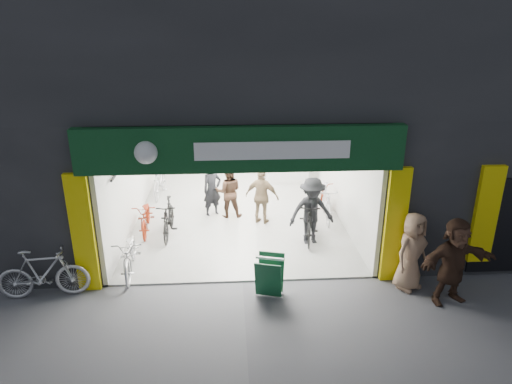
{
  "coord_description": "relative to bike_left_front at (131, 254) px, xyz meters",
  "views": [
    {
      "loc": [
        -0.24,
        -8.66,
        5.38
      ],
      "look_at": [
        0.39,
        1.5,
        1.55
      ],
      "focal_mm": 32.0,
      "sensor_mm": 36.0,
      "label": 1
    }
  ],
  "objects": [
    {
      "name": "customer_d",
      "position": [
        3.15,
        2.45,
        0.35
      ],
      "size": [
        1.04,
        0.75,
        1.64
      ],
      "primitive_type": "imported",
      "rotation": [
        0.0,
        0.0,
        2.74
      ],
      "color": "#7C6548",
      "rests_on": "ground"
    },
    {
      "name": "customer_b",
      "position": [
        2.23,
        2.98,
        0.32
      ],
      "size": [
        0.77,
        0.61,
        1.58
      ],
      "primitive_type": "imported",
      "rotation": [
        0.0,
        0.0,
        3.15
      ],
      "color": "#3B261B",
      "rests_on": "ground"
    },
    {
      "name": "bike_left_back",
      "position": [
        0.0,
        4.83,
        0.07
      ],
      "size": [
        0.61,
        1.82,
        1.08
      ],
      "primitive_type": "imported",
      "rotation": [
        0.0,
        0.0,
        -0.06
      ],
      "color": "#B1B1B6",
      "rests_on": "ground"
    },
    {
      "name": "bike_left_midback",
      "position": [
        0.0,
        2.14,
        -0.02
      ],
      "size": [
        0.73,
        1.75,
        0.9
      ],
      "primitive_type": "imported",
      "rotation": [
        0.0,
        0.0,
        0.08
      ],
      "color": "maroon",
      "rests_on": "ground"
    },
    {
      "name": "sandwich_board",
      "position": [
        3.04,
        -1.1,
        -0.01
      ],
      "size": [
        0.67,
        0.68,
        0.84
      ],
      "rotation": [
        0.0,
        0.0,
        -0.27
      ],
      "color": "#104326",
      "rests_on": "ground"
    },
    {
      "name": "bike_left_front",
      "position": [
        0.0,
        0.0,
        0.0
      ],
      "size": [
        0.79,
        1.84,
        0.94
      ],
      "primitive_type": "imported",
      "rotation": [
        0.0,
        0.0,
        0.09
      ],
      "color": "silver",
      "rests_on": "ground"
    },
    {
      "name": "bike_right_mid",
      "position": [
        5.0,
        3.76,
        -0.05
      ],
      "size": [
        0.81,
        1.67,
        0.84
      ],
      "primitive_type": "imported",
      "rotation": [
        0.0,
        0.0,
        0.17
      ],
      "color": "maroon",
      "rests_on": "ground"
    },
    {
      "name": "ground",
      "position": [
        2.5,
        -0.6,
        -0.47
      ],
      "size": [
        60.0,
        60.0,
        0.0
      ],
      "primitive_type": "plane",
      "color": "#56565B",
      "rests_on": "ground"
    },
    {
      "name": "building",
      "position": [
        3.41,
        4.39,
        3.85
      ],
      "size": [
        17.0,
        10.27,
        8.0
      ],
      "color": "#232326",
      "rests_on": "ground"
    },
    {
      "name": "bike_right_back",
      "position": [
        5.0,
        2.63,
        0.05
      ],
      "size": [
        0.63,
        1.76,
        1.04
      ],
      "primitive_type": "imported",
      "rotation": [
        0.0,
        0.0,
        -0.08
      ],
      "color": "#B5B5BA",
      "rests_on": "ground"
    },
    {
      "name": "pedestrian_far",
      "position": [
        6.66,
        -1.55,
        0.44
      ],
      "size": [
        1.77,
        0.9,
        1.82
      ],
      "primitive_type": "imported",
      "rotation": [
        0.0,
        0.0,
        0.23
      ],
      "color": "#3B261A",
      "rests_on": "ground"
    },
    {
      "name": "customer_a",
      "position": [
        1.75,
        3.12,
        0.33
      ],
      "size": [
        0.7,
        0.63,
        1.6
      ],
      "primitive_type": "imported",
      "rotation": [
        0.0,
        0.0,
        0.53
      ],
      "color": "black",
      "rests_on": "ground"
    },
    {
      "name": "bike_left_midfront",
      "position": [
        0.63,
        1.83,
        0.04
      ],
      "size": [
        0.51,
        1.7,
        1.02
      ],
      "primitive_type": "imported",
      "rotation": [
        0.0,
        0.0,
        -0.02
      ],
      "color": "black",
      "rests_on": "ground"
    },
    {
      "name": "customer_c",
      "position": [
        4.3,
        1.15,
        0.42
      ],
      "size": [
        1.23,
        0.82,
        1.78
      ],
      "primitive_type": "imported",
      "rotation": [
        0.0,
        0.0,
        0.14
      ],
      "color": "black",
      "rests_on": "ground"
    },
    {
      "name": "bike_right_front",
      "position": [
        4.3,
        1.46,
        0.08
      ],
      "size": [
        0.8,
        1.88,
        1.1
      ],
      "primitive_type": "imported",
      "rotation": [
        0.0,
        0.0,
        -0.16
      ],
      "color": "black",
      "rests_on": "ground"
    },
    {
      "name": "parked_bike",
      "position": [
        -1.58,
        -0.9,
        0.08
      ],
      "size": [
        1.86,
        0.68,
        1.09
      ],
      "primitive_type": "imported",
      "rotation": [
        0.0,
        0.0,
        1.66
      ],
      "color": "silver",
      "rests_on": "ground"
    },
    {
      "name": "pedestrian_near",
      "position": [
        6.03,
        -1.0,
        0.39
      ],
      "size": [
        1.0,
        0.9,
        1.72
      ],
      "primitive_type": "imported",
      "rotation": [
        0.0,
        0.0,
        0.55
      ],
      "color": "#9A765A",
      "rests_on": "ground"
    }
  ]
}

